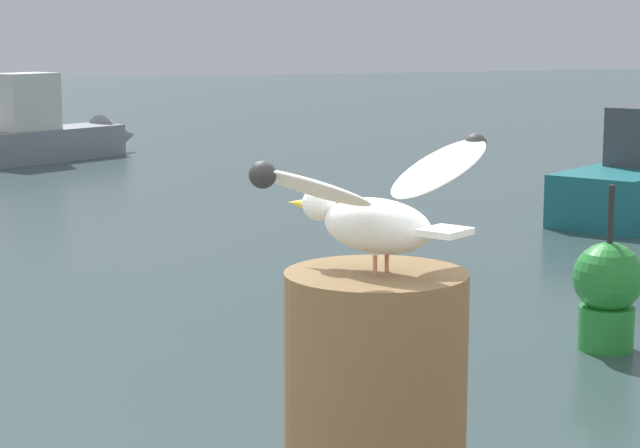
# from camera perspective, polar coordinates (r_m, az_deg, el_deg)

# --- Properties ---
(seagull) EXTENTS (0.64, 0.40, 0.23)m
(seagull) POSITION_cam_1_polar(r_m,az_deg,el_deg) (2.07, 2.75, 0.95)
(seagull) COLOR #C67760
(seagull) RESTS_ON mooring_post
(boat_grey) EXTENTS (4.41, 2.96, 1.83)m
(boat_grey) POSITION_cam_1_polar(r_m,az_deg,el_deg) (23.41, -13.15, 4.35)
(boat_grey) COLOR gray
(boat_grey) RESTS_ON ground_plane
(channel_buoy) EXTENTS (0.56, 0.56, 1.33)m
(channel_buoy) POSITION_cam_1_polar(r_m,az_deg,el_deg) (9.46, 13.98, -3.23)
(channel_buoy) COLOR green
(channel_buoy) RESTS_ON ground_plane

